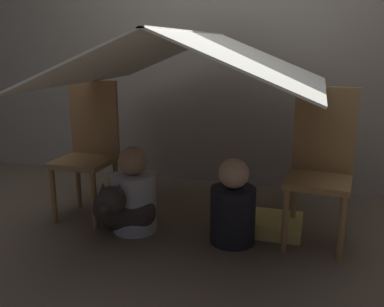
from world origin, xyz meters
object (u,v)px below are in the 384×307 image
at_px(person_second, 233,207).
at_px(dog, 122,208).
at_px(chair_right, 321,163).
at_px(person_front, 134,196).
at_px(chair_left, 89,146).

relative_size(person_second, dog, 1.22).
bearing_deg(chair_right, dog, -162.72).
bearing_deg(chair_right, person_front, -165.38).
distance_m(chair_left, dog, 0.54).
distance_m(person_front, person_second, 0.65).
bearing_deg(chair_right, person_second, -155.38).
height_order(person_front, dog, person_front).
bearing_deg(person_front, chair_right, 9.09).
bearing_deg(dog, chair_right, 11.75).
xyz_separation_m(chair_right, person_front, (-1.14, -0.18, -0.26)).
relative_size(chair_left, person_second, 1.77).
height_order(chair_right, person_front, chair_right).
height_order(chair_left, person_front, chair_left).
height_order(person_second, dog, person_second).
distance_m(chair_left, chair_right, 1.55).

